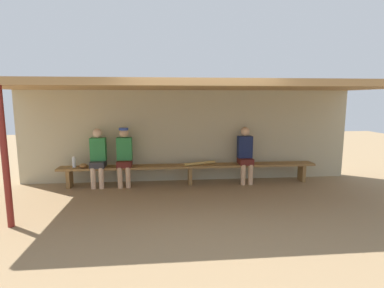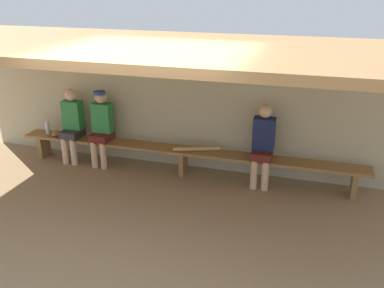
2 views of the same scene
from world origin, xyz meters
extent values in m
plane|color=#937754|center=(0.00, 0.00, 0.00)|extent=(24.00, 24.00, 0.00)
cube|color=#B7AD8C|center=(0.00, 2.00, 1.10)|extent=(8.00, 0.20, 2.20)
cube|color=#9E7547|center=(0.00, 0.70, 2.26)|extent=(8.00, 2.80, 0.12)
cube|color=olive|center=(0.00, 1.55, 0.43)|extent=(6.00, 0.36, 0.05)
cube|color=olive|center=(-2.75, 1.55, 0.21)|extent=(0.08, 0.29, 0.41)
cube|color=olive|center=(0.00, 1.55, 0.21)|extent=(0.08, 0.29, 0.41)
cube|color=olive|center=(2.75, 1.55, 0.21)|extent=(0.08, 0.29, 0.41)
cube|color=#591E19|center=(1.32, 1.53, 0.53)|extent=(0.32, 0.40, 0.14)
cylinder|color=#DBAD84|center=(1.23, 1.37, 0.24)|extent=(0.11, 0.11, 0.48)
cylinder|color=#DBAD84|center=(1.41, 1.37, 0.24)|extent=(0.11, 0.11, 0.48)
cube|color=#19234C|center=(1.32, 1.61, 0.86)|extent=(0.34, 0.20, 0.52)
sphere|color=#DBAD84|center=(1.32, 1.61, 1.23)|extent=(0.21, 0.21, 0.21)
cube|color=#591E19|center=(-1.51, 1.53, 0.53)|extent=(0.32, 0.40, 0.14)
cylinder|color=#DBAD84|center=(-1.60, 1.37, 0.24)|extent=(0.11, 0.11, 0.48)
cylinder|color=#DBAD84|center=(-1.42, 1.37, 0.24)|extent=(0.11, 0.11, 0.48)
cube|color=#2D8442|center=(-1.51, 1.61, 0.86)|extent=(0.34, 0.20, 0.52)
sphere|color=#DBAD84|center=(-1.51, 1.61, 1.23)|extent=(0.21, 0.21, 0.21)
cylinder|color=#2D47A5|center=(-1.51, 1.57, 1.32)|extent=(0.21, 0.21, 0.05)
cube|color=#333338|center=(-2.10, 1.53, 0.53)|extent=(0.32, 0.40, 0.14)
cylinder|color=beige|center=(-2.19, 1.37, 0.24)|extent=(0.11, 0.11, 0.48)
cylinder|color=beige|center=(-2.01, 1.37, 0.24)|extent=(0.11, 0.11, 0.48)
cube|color=#2D8442|center=(-2.10, 1.61, 0.86)|extent=(0.34, 0.20, 0.52)
sphere|color=beige|center=(-2.10, 1.61, 1.23)|extent=(0.21, 0.21, 0.21)
cylinder|color=silver|center=(-2.64, 1.57, 0.57)|extent=(0.08, 0.08, 0.22)
cylinder|color=white|center=(-2.64, 1.57, 0.70)|extent=(0.05, 0.05, 0.02)
ellipsoid|color=olive|center=(-2.42, 1.52, 0.51)|extent=(0.25, 0.29, 0.09)
cylinder|color=tan|center=(0.24, 1.55, 0.49)|extent=(0.77, 0.32, 0.07)
camera|label=1|loc=(-0.60, -5.27, 2.01)|focal=27.94mm
camera|label=2|loc=(2.00, -4.68, 3.17)|focal=39.30mm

